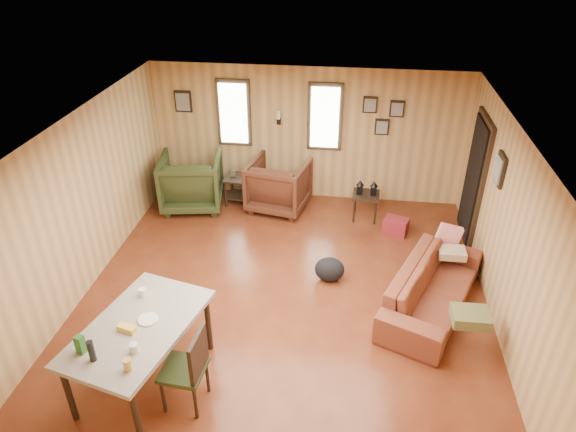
# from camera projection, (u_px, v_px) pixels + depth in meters

# --- Properties ---
(room) EXTENTS (5.54, 6.04, 2.44)m
(room) POSITION_uv_depth(u_px,v_px,m) (300.00, 211.00, 6.70)
(room) COLOR brown
(room) RESTS_ON ground
(sofa) EXTENTS (1.38, 2.19, 0.83)m
(sofa) POSITION_uv_depth(u_px,v_px,m) (434.00, 282.00, 6.69)
(sofa) COLOR brown
(sofa) RESTS_ON ground
(recliner_brown) EXTENTS (1.12, 1.07, 1.00)m
(recliner_brown) POSITION_uv_depth(u_px,v_px,m) (279.00, 183.00, 8.99)
(recliner_brown) COLOR #4C2517
(recliner_brown) RESTS_ON ground
(recliner_green) EXTENTS (1.19, 1.13, 1.07)m
(recliner_green) POSITION_uv_depth(u_px,v_px,m) (191.00, 179.00, 9.03)
(recliner_green) COLOR #2C3618
(recliner_green) RESTS_ON ground
(end_table) EXTENTS (0.55, 0.51, 0.64)m
(end_table) POSITION_uv_depth(u_px,v_px,m) (240.00, 185.00, 9.20)
(end_table) COLOR black
(end_table) RESTS_ON ground
(side_table) EXTENTS (0.47, 0.47, 0.72)m
(side_table) POSITION_uv_depth(u_px,v_px,m) (366.00, 193.00, 8.67)
(side_table) COLOR black
(side_table) RESTS_ON ground
(cooler) EXTENTS (0.45, 0.38, 0.27)m
(cooler) POSITION_uv_depth(u_px,v_px,m) (396.00, 226.00, 8.43)
(cooler) COLOR maroon
(cooler) RESTS_ON ground
(backpack) EXTENTS (0.49, 0.41, 0.37)m
(backpack) POSITION_uv_depth(u_px,v_px,m) (330.00, 269.00, 7.31)
(backpack) COLOR black
(backpack) RESTS_ON ground
(sofa_pillows) EXTENTS (0.46, 1.85, 0.39)m
(sofa_pillows) POSITION_uv_depth(u_px,v_px,m) (459.00, 277.00, 6.63)
(sofa_pillows) COLOR brown
(sofa_pillows) RESTS_ON sofa
(dining_table) EXTENTS (1.33, 1.81, 1.06)m
(dining_table) POSITION_uv_depth(u_px,v_px,m) (138.00, 331.00, 5.41)
(dining_table) COLOR gray
(dining_table) RESTS_ON ground
(dining_chair) EXTENTS (0.47, 0.47, 0.97)m
(dining_chair) POSITION_uv_depth(u_px,v_px,m) (189.00, 366.00, 5.27)
(dining_chair) COLOR #2C3618
(dining_chair) RESTS_ON ground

